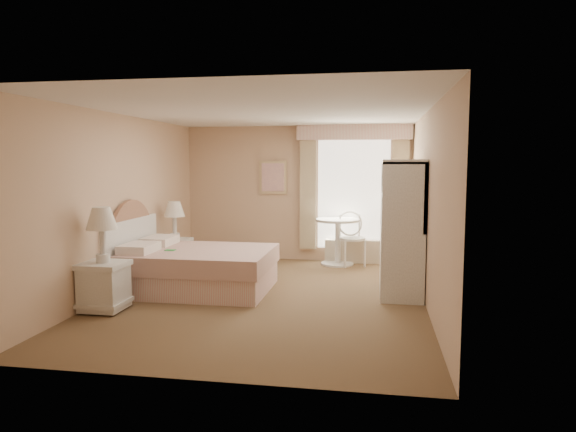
% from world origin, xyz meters
% --- Properties ---
extents(room, '(4.21, 5.51, 2.51)m').
position_xyz_m(room, '(0.00, 0.00, 1.25)').
color(room, brown).
rests_on(room, ground).
extents(window, '(2.05, 0.22, 2.51)m').
position_xyz_m(window, '(1.05, 2.65, 1.34)').
color(window, white).
rests_on(window, room).
extents(framed_art, '(0.52, 0.04, 0.62)m').
position_xyz_m(framed_art, '(-0.45, 2.71, 1.55)').
color(framed_art, tan).
rests_on(framed_art, room).
extents(bed, '(2.08, 1.57, 1.39)m').
position_xyz_m(bed, '(-1.13, 0.19, 0.33)').
color(bed, '#D18C87').
rests_on(bed, room).
extents(nightstand_near, '(0.52, 0.52, 1.27)m').
position_xyz_m(nightstand_near, '(-1.84, -0.99, 0.48)').
color(nightstand_near, white).
rests_on(nightstand_near, room).
extents(nightstand_far, '(0.48, 0.48, 1.17)m').
position_xyz_m(nightstand_far, '(-1.84, 1.30, 0.44)').
color(nightstand_far, white).
rests_on(nightstand_far, room).
extents(round_table, '(0.78, 0.78, 0.83)m').
position_xyz_m(round_table, '(0.79, 2.38, 0.55)').
color(round_table, silver).
rests_on(round_table, room).
extents(cafe_chair, '(0.59, 0.59, 0.96)m').
position_xyz_m(cafe_chair, '(1.03, 2.38, 0.56)').
color(cafe_chair, silver).
rests_on(cafe_chair, room).
extents(armoire, '(0.56, 1.12, 1.87)m').
position_xyz_m(armoire, '(1.81, 0.47, 0.77)').
color(armoire, white).
rests_on(armoire, room).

